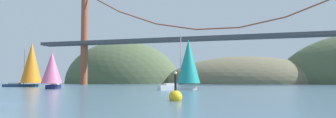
{
  "coord_description": "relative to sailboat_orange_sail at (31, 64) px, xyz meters",
  "views": [
    {
      "loc": [
        17.87,
        -18.73,
        1.68
      ],
      "look_at": [
        0.0,
        38.19,
        5.47
      ],
      "focal_mm": 35.73,
      "sensor_mm": 36.0,
      "label": 1
    }
  ],
  "objects": [
    {
      "name": "suspension_bridge",
      "position": [
        40.24,
        43.95,
        11.06
      ],
      "size": [
        140.08,
        6.0,
        36.04
      ],
      "color": "brown",
      "rests_on": "ground_plane"
    },
    {
      "name": "headland_left",
      "position": [
        -14.76,
        83.95,
        -5.84
      ],
      "size": [
        59.65,
        44.0,
        42.47
      ],
      "primitive_type": "ellipsoid",
      "color": "#4C5B3D",
      "rests_on": "ground_plane"
    },
    {
      "name": "headland_center",
      "position": [
        45.24,
        83.95,
        -5.84
      ],
      "size": [
        73.55,
        44.0,
        24.71
      ],
      "primitive_type": "ellipsoid",
      "color": "#6B664C",
      "rests_on": "ground_plane"
    },
    {
      "name": "channel_buoy",
      "position": [
        50.48,
        -43.4,
        -5.47
      ],
      "size": [
        1.1,
        1.1,
        2.64
      ],
      "color": "gold",
      "rests_on": "ground_plane"
    },
    {
      "name": "ground_plane",
      "position": [
        40.24,
        -51.05,
        -5.84
      ],
      "size": [
        360.0,
        360.0,
        0.0
      ],
      "primitive_type": "plane",
      "color": "#426075"
    },
    {
      "name": "sailboat_pink_spinnaker",
      "position": [
        17.39,
        -14.96,
        -2.1
      ],
      "size": [
        5.75,
        7.81,
        8.09
      ],
      "color": "#191E4C",
      "rests_on": "ground_plane"
    },
    {
      "name": "sailboat_orange_sail",
      "position": [
        0.0,
        0.0,
        0.0
      ],
      "size": [
        9.99,
        6.43,
        11.72
      ],
      "color": "navy",
      "rests_on": "ground_plane"
    },
    {
      "name": "sailboat_teal_sail",
      "position": [
        44.08,
        -13.84,
        -1.29
      ],
      "size": [
        7.65,
        6.88,
        9.72
      ],
      "color": "white",
      "rests_on": "ground_plane"
    }
  ]
}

